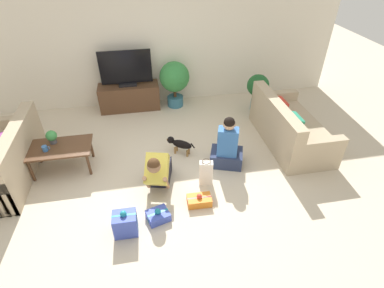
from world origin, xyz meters
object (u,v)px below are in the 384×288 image
(person_kneeling, at_px, (158,170))
(sofa_left, at_px, (3,162))
(sofa_right, at_px, (289,128))
(gift_box_c, at_px, (125,223))
(mug, at_px, (45,149))
(gift_box_b, at_px, (199,200))
(coffee_table, at_px, (60,149))
(person_sitting, at_px, (227,148))
(tabletop_plant, at_px, (52,136))
(potted_plant_back_right, at_px, (174,79))
(tv_console, at_px, (130,97))
(dog, at_px, (179,144))
(tv, at_px, (126,70))
(gift_box_a, at_px, (158,215))
(potted_plant_corner_right, at_px, (258,87))
(gift_bag_a, at_px, (206,173))

(person_kneeling, bearing_deg, sofa_left, 178.35)
(sofa_left, distance_m, sofa_right, 4.78)
(sofa_left, distance_m, gift_box_c, 2.35)
(mug, bearing_deg, gift_box_b, -26.70)
(coffee_table, distance_m, person_sitting, 2.67)
(person_sitting, xyz_separation_m, tabletop_plant, (-2.75, 0.52, 0.22))
(potted_plant_back_right, relative_size, mug, 8.32)
(tv_console, relative_size, dog, 2.76)
(tv, distance_m, gift_box_b, 3.27)
(gift_box_b, distance_m, mug, 2.50)
(sofa_left, relative_size, gift_box_a, 5.23)
(mug, distance_m, tabletop_plant, 0.23)
(tv_console, bearing_deg, gift_box_c, -92.10)
(tv, height_order, gift_box_a, tv)
(potted_plant_corner_right, distance_m, person_sitting, 2.04)
(coffee_table, xyz_separation_m, gift_box_b, (2.02, -1.18, -0.32))
(gift_box_a, bearing_deg, potted_plant_corner_right, 48.34)
(sofa_left, bearing_deg, gift_bag_a, 76.31)
(coffee_table, relative_size, gift_box_b, 2.79)
(potted_plant_back_right, relative_size, potted_plant_corner_right, 1.25)
(tv, xyz_separation_m, person_kneeling, (0.38, -2.57, -0.56))
(potted_plant_back_right, bearing_deg, dog, -95.47)
(potted_plant_corner_right, bearing_deg, gift_box_b, -125.24)
(sofa_left, distance_m, tabletop_plant, 0.82)
(gift_box_b, bearing_deg, potted_plant_back_right, 88.69)
(tv, height_order, tabletop_plant, tv)
(tabletop_plant, bearing_deg, person_sitting, -10.69)
(person_sitting, height_order, tabletop_plant, person_sitting)
(sofa_left, height_order, tabletop_plant, sofa_left)
(person_sitting, bearing_deg, potted_plant_back_right, -56.69)
(person_kneeling, height_order, mug, person_kneeling)
(sofa_left, distance_m, person_kneeling, 2.45)
(dog, height_order, gift_box_c, gift_box_c)
(gift_bag_a, xyz_separation_m, mug, (-2.39, 0.72, 0.26))
(tv, relative_size, person_sitting, 1.13)
(coffee_table, relative_size, mug, 8.15)
(tv_console, bearing_deg, coffee_table, -120.94)
(potted_plant_back_right, distance_m, gift_box_a, 3.27)
(potted_plant_back_right, xyz_separation_m, person_sitting, (0.55, -2.19, -0.29))
(person_sitting, distance_m, tabletop_plant, 2.80)
(tv, relative_size, dog, 2.29)
(potted_plant_back_right, distance_m, person_sitting, 2.27)
(tv_console, height_order, dog, tv_console)
(tabletop_plant, bearing_deg, potted_plant_corner_right, 16.78)
(coffee_table, bearing_deg, sofa_left, -177.31)
(gift_bag_a, bearing_deg, gift_box_a, -144.44)
(tv, distance_m, potted_plant_corner_right, 2.75)
(sofa_right, height_order, dog, sofa_right)
(gift_box_b, distance_m, gift_box_c, 1.09)
(potted_plant_corner_right, bearing_deg, person_kneeling, -138.44)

